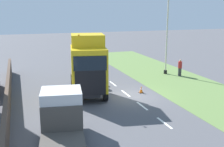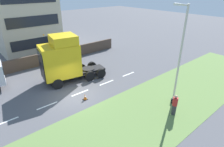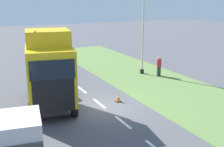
{
  "view_description": "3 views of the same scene",
  "coord_description": "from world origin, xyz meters",
  "px_view_note": "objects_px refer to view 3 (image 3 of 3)",
  "views": [
    {
      "loc": [
        8.12,
        19.72,
        6.77
      ],
      "look_at": [
        0.49,
        -2.74,
        1.26
      ],
      "focal_mm": 45.0,
      "sensor_mm": 36.0,
      "label": 1
    },
    {
      "loc": [
        -13.52,
        6.77,
        9.16
      ],
      "look_at": [
        -2.52,
        -2.51,
        2.38
      ],
      "focal_mm": 30.0,
      "sensor_mm": 36.0,
      "label": 2
    },
    {
      "loc": [
        6.88,
        15.0,
        6.56
      ],
      "look_at": [
        -0.12,
        0.92,
        2.39
      ],
      "focal_mm": 45.0,
      "sensor_mm": 36.0,
      "label": 3
    }
  ],
  "objects_px": {
    "lamp_post": "(142,33)",
    "lorry_cab": "(50,72)",
    "pedestrian": "(159,66)",
    "traffic_cone_lead": "(118,98)"
  },
  "relations": [
    {
      "from": "pedestrian",
      "to": "lorry_cab",
      "type": "bearing_deg",
      "value": 20.06
    },
    {
      "from": "pedestrian",
      "to": "traffic_cone_lead",
      "type": "relative_size",
      "value": 2.97
    },
    {
      "from": "lamp_post",
      "to": "pedestrian",
      "type": "relative_size",
      "value": 4.68
    },
    {
      "from": "lorry_cab",
      "to": "traffic_cone_lead",
      "type": "distance_m",
      "value": 4.87
    },
    {
      "from": "pedestrian",
      "to": "traffic_cone_lead",
      "type": "height_order",
      "value": "pedestrian"
    },
    {
      "from": "lorry_cab",
      "to": "pedestrian",
      "type": "relative_size",
      "value": 3.96
    },
    {
      "from": "lamp_post",
      "to": "lorry_cab",
      "type": "bearing_deg",
      "value": 28.33
    },
    {
      "from": "lamp_post",
      "to": "traffic_cone_lead",
      "type": "height_order",
      "value": "lamp_post"
    },
    {
      "from": "lorry_cab",
      "to": "pedestrian",
      "type": "distance_m",
      "value": 11.38
    },
    {
      "from": "lorry_cab",
      "to": "lamp_post",
      "type": "height_order",
      "value": "lamp_post"
    }
  ]
}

